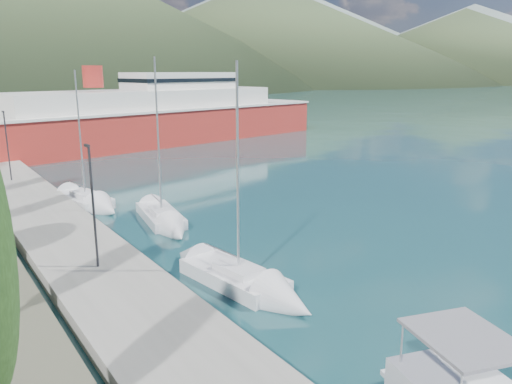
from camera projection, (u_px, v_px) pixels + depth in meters
quay at (46, 220)px, 33.78m from camera, size 5.00×88.00×0.80m
hills_far at (55, 10)px, 570.57m from camera, size 1480.00×900.00×180.00m
hills_near at (84, 15)px, 358.16m from camera, size 1010.00×520.00×115.00m
lamp_posts at (89, 199)px, 24.48m from camera, size 0.15×47.16×6.06m
sailboat_near at (261, 290)px, 23.18m from camera, size 3.44×8.34×11.63m
sailboat_mid at (168, 224)px, 33.25m from camera, size 3.60×8.58×11.98m
sailboat_far at (95, 205)px, 37.85m from camera, size 3.76×7.96×11.25m
ferry at (149, 119)px, 71.42m from camera, size 58.94×22.41×11.46m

